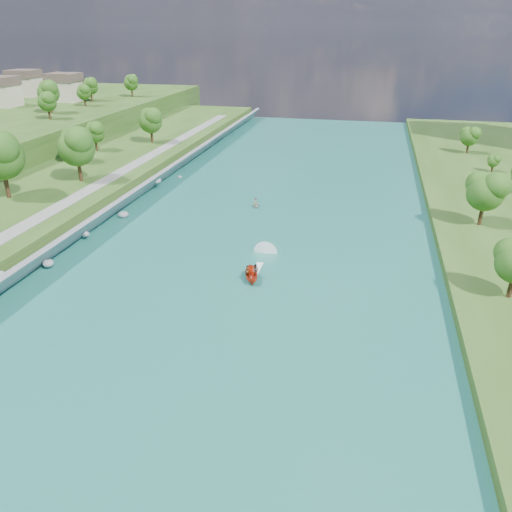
# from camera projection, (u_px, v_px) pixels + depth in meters

# --- Properties ---
(ground) EXTENTS (260.00, 260.00, 0.00)m
(ground) POSITION_uv_depth(u_px,v_px,m) (197.00, 334.00, 54.15)
(ground) COLOR #2D5119
(ground) RESTS_ON ground
(river_water) EXTENTS (55.00, 240.00, 0.10)m
(river_water) POSITION_uv_depth(u_px,v_px,m) (243.00, 258.00, 71.82)
(river_water) COLOR #1A6360
(river_water) RESTS_ON ground
(ridge_west) EXTENTS (60.00, 120.00, 9.00)m
(ridge_west) POSITION_uv_depth(u_px,v_px,m) (44.00, 119.00, 153.17)
(ridge_west) COLOR #2D5119
(ridge_west) RESTS_ON ground
(riprap_bank) EXTENTS (4.58, 236.00, 4.12)m
(riprap_bank) POSITION_uv_depth(u_px,v_px,m) (76.00, 234.00, 75.60)
(riprap_bank) COLOR slate
(riprap_bank) RESTS_ON ground
(riverside_path) EXTENTS (3.00, 200.00, 0.10)m
(riverside_path) POSITION_uv_depth(u_px,v_px,m) (39.00, 218.00, 77.00)
(riverside_path) COLOR gray
(riverside_path) RESTS_ON berm_west
(ridge_houses) EXTENTS (29.50, 29.50, 8.40)m
(ridge_houses) POSITION_uv_depth(u_px,v_px,m) (31.00, 87.00, 155.16)
(ridge_houses) COLOR beige
(ridge_houses) RESTS_ON ridge_west
(trees_ridge) EXTENTS (12.66, 50.66, 10.15)m
(trees_ridge) POSITION_uv_depth(u_px,v_px,m) (79.00, 91.00, 143.26)
(trees_ridge) COLOR #195115
(trees_ridge) RESTS_ON ridge_west
(motorboat) EXTENTS (3.60, 18.96, 2.23)m
(motorboat) POSITION_uv_depth(u_px,v_px,m) (254.00, 270.00, 66.58)
(motorboat) COLOR red
(motorboat) RESTS_ON river_water
(raft) EXTENTS (2.45, 2.93, 1.60)m
(raft) POSITION_uv_depth(u_px,v_px,m) (256.00, 205.00, 92.14)
(raft) COLOR gray
(raft) RESTS_ON river_water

